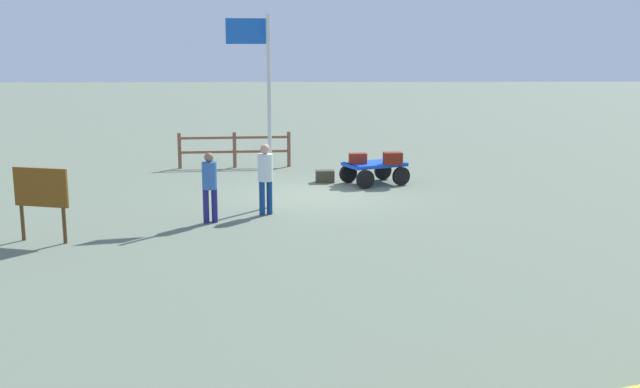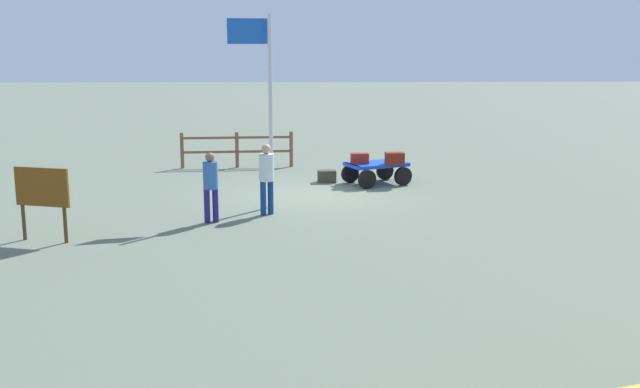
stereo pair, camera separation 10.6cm
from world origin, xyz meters
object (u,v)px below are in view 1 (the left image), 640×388
(suitcase_dark, at_px, (325,176))
(flagpole, at_px, (263,91))
(worker_trailing, at_px, (265,173))
(worker_lead, at_px, (210,182))
(suitcase_tan, at_px, (393,158))
(luggage_cart, at_px, (374,169))
(signboard, at_px, (41,192))
(suitcase_olive, at_px, (358,158))

(suitcase_dark, height_order, flagpole, flagpole)
(suitcase_dark, distance_m, worker_trailing, 4.67)
(worker_lead, height_order, worker_trailing, worker_trailing)
(suitcase_tan, bearing_deg, worker_trailing, 46.07)
(worker_trailing, bearing_deg, luggage_cart, -127.18)
(signboard, bearing_deg, suitcase_olive, -138.55)
(luggage_cart, relative_size, signboard, 1.32)
(suitcase_dark, bearing_deg, luggage_cart, 167.74)
(luggage_cart, bearing_deg, suitcase_olive, 18.43)
(luggage_cart, height_order, suitcase_tan, suitcase_tan)
(worker_lead, bearing_deg, suitcase_olive, -129.26)
(suitcase_dark, bearing_deg, worker_lead, 60.98)
(worker_lead, distance_m, signboard, 3.71)
(worker_trailing, xyz_separation_m, signboard, (4.58, 2.45, 0.03))
(suitcase_olive, bearing_deg, worker_lead, 50.74)
(flagpole, relative_size, signboard, 3.04)
(flagpole, bearing_deg, luggage_cart, -134.77)
(suitcase_dark, bearing_deg, suitcase_olive, 153.22)
(suitcase_tan, height_order, flagpole, flagpole)
(suitcase_tan, xyz_separation_m, signboard, (8.12, 6.13, 0.24))
(suitcase_dark, xyz_separation_m, worker_trailing, (1.58, 4.31, 0.85))
(suitcase_tan, distance_m, worker_lead, 6.58)
(suitcase_tan, bearing_deg, suitcase_olive, -8.30)
(suitcase_olive, xyz_separation_m, worker_lead, (3.79, 4.64, 0.17))
(signboard, bearing_deg, luggage_cart, -139.72)
(luggage_cart, relative_size, worker_lead, 1.26)
(suitcase_olive, distance_m, flagpole, 4.50)
(worker_trailing, bearing_deg, signboard, 28.18)
(suitcase_dark, height_order, signboard, signboard)
(luggage_cart, xyz_separation_m, worker_lead, (4.29, 4.80, 0.51))
(suitcase_tan, relative_size, signboard, 0.35)
(worker_lead, bearing_deg, worker_trailing, -147.20)
(worker_lead, bearing_deg, suitcase_tan, -136.92)
(worker_lead, bearing_deg, signboard, 26.31)
(suitcase_olive, relative_size, suitcase_tan, 0.95)
(suitcase_olive, height_order, worker_trailing, worker_trailing)
(suitcase_tan, height_order, signboard, signboard)
(suitcase_dark, relative_size, worker_trailing, 0.33)
(suitcase_tan, bearing_deg, flagpole, 37.87)
(suitcase_olive, height_order, suitcase_tan, suitcase_tan)
(suitcase_dark, height_order, worker_trailing, worker_trailing)
(suitcase_dark, relative_size, flagpole, 0.12)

